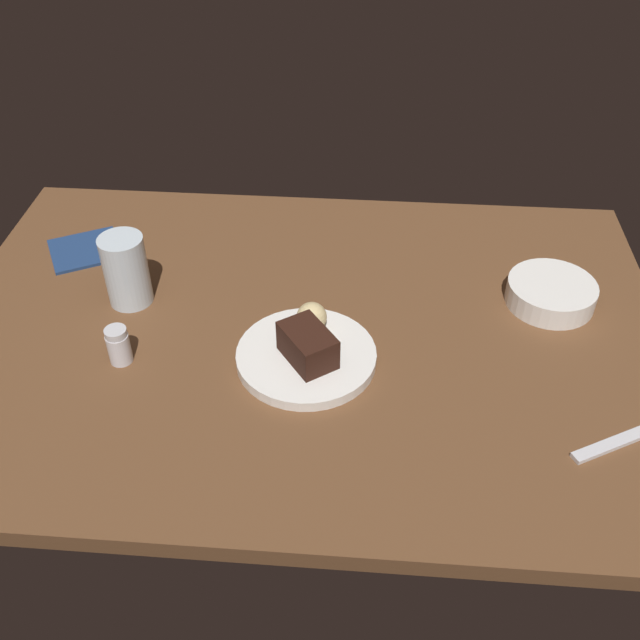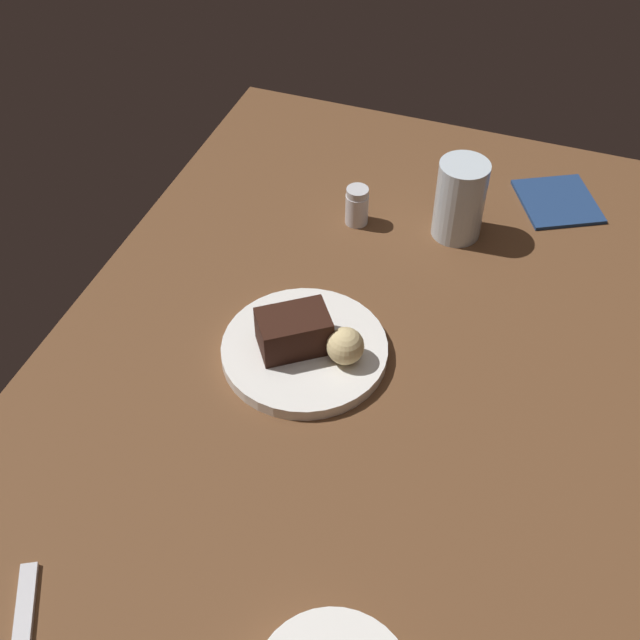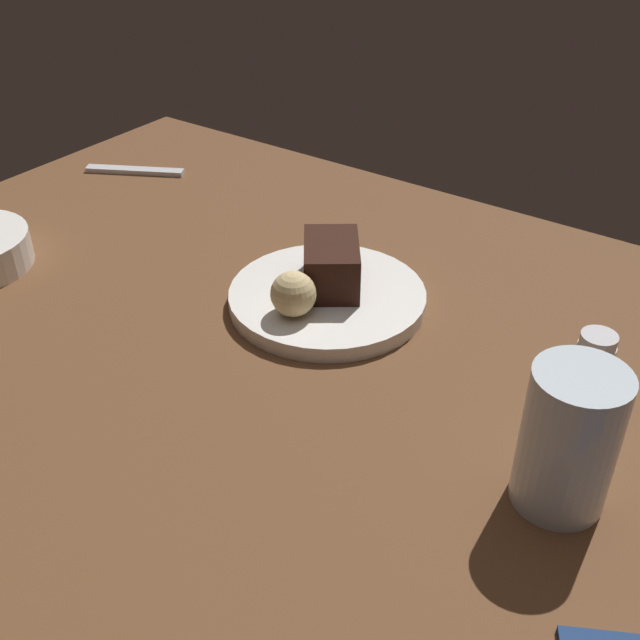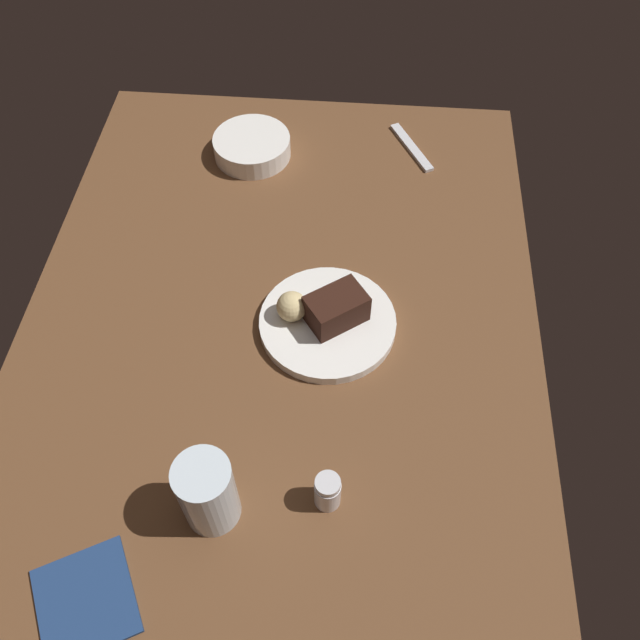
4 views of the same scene
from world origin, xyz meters
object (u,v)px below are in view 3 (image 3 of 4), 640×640
at_px(chocolate_cake_slice, 331,264).
at_px(dessert_spoon, 135,171).
at_px(bread_roll, 293,294).
at_px(water_glass, 569,440).
at_px(salt_shaker, 593,363).
at_px(dessert_plate, 327,298).

xyz_separation_m(chocolate_cake_slice, dessert_spoon, (0.44, -0.12, -0.04)).
distance_m(bread_roll, water_glass, 0.33).
relative_size(salt_shaker, water_glass, 0.50).
xyz_separation_m(dessert_plate, chocolate_cake_slice, (0.00, -0.01, 0.04)).
distance_m(dessert_plate, salt_shaker, 0.29).
relative_size(dessert_plate, chocolate_cake_slice, 2.41).
xyz_separation_m(salt_shaker, water_glass, (-0.03, 0.15, 0.03)).
distance_m(chocolate_cake_slice, salt_shaker, 0.29).
bearing_deg(chocolate_cake_slice, dessert_plate, 106.00).
bearing_deg(dessert_plate, salt_shaker, -175.73).
bearing_deg(chocolate_cake_slice, salt_shaker, -178.33).
xyz_separation_m(bread_roll, salt_shaker, (-0.29, -0.08, -0.01)).
relative_size(dessert_plate, salt_shaker, 3.49).
distance_m(dessert_plate, chocolate_cake_slice, 0.04).
relative_size(water_glass, dessert_spoon, 0.84).
bearing_deg(dessert_spoon, water_glass, -47.39).
distance_m(dessert_plate, dessert_spoon, 0.47).
height_order(chocolate_cake_slice, bread_roll, chocolate_cake_slice).
distance_m(salt_shaker, dessert_spoon, 0.75).
bearing_deg(water_glass, bread_roll, -12.89).
bearing_deg(dessert_spoon, bread_roll, -51.59).
bearing_deg(bread_roll, salt_shaker, -164.97).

